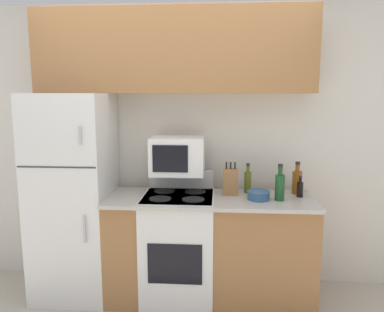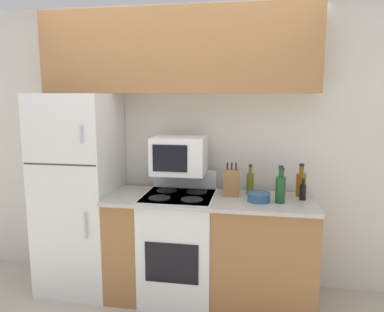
% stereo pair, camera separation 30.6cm
% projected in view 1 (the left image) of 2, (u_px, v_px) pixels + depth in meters
% --- Properties ---
extents(wall_back, '(8.00, 0.05, 2.55)m').
position_uv_depth(wall_back, '(177.00, 147.00, 3.49)').
color(wall_back, silver).
rests_on(wall_back, ground_plane).
extents(lower_cabinets, '(1.73, 0.61, 0.91)m').
position_uv_depth(lower_cabinets, '(210.00, 248.00, 3.21)').
color(lower_cabinets, '#9E6B3D').
rests_on(lower_cabinets, ground_plane).
extents(refrigerator, '(0.65, 0.67, 1.77)m').
position_uv_depth(refrigerator, '(74.00, 196.00, 3.26)').
color(refrigerator, white).
rests_on(refrigerator, ground_plane).
extents(upper_cabinets, '(2.37, 0.31, 0.70)m').
position_uv_depth(upper_cabinets, '(174.00, 52.00, 3.18)').
color(upper_cabinets, '#9E6B3D').
rests_on(upper_cabinets, refrigerator).
extents(stove, '(0.60, 0.60, 1.08)m').
position_uv_depth(stove, '(179.00, 245.00, 3.22)').
color(stove, white).
rests_on(stove, ground_plane).
extents(microwave, '(0.45, 0.35, 0.32)m').
position_uv_depth(microwave, '(178.00, 155.00, 3.20)').
color(microwave, white).
rests_on(microwave, stove).
extents(knife_block, '(0.13, 0.08, 0.29)m').
position_uv_depth(knife_block, '(230.00, 182.00, 3.18)').
color(knife_block, '#9E6B3D').
rests_on(knife_block, lower_cabinets).
extents(bowl, '(0.19, 0.19, 0.07)m').
position_uv_depth(bowl, '(259.00, 195.00, 3.05)').
color(bowl, '#335B84').
rests_on(bowl, lower_cabinets).
extents(bottle_whiskey, '(0.08, 0.08, 0.28)m').
position_uv_depth(bottle_whiskey, '(297.00, 181.00, 3.22)').
color(bottle_whiskey, brown).
rests_on(bottle_whiskey, lower_cabinets).
extents(bottle_vinegar, '(0.06, 0.06, 0.24)m').
position_uv_depth(bottle_vinegar, '(279.00, 183.00, 3.23)').
color(bottle_vinegar, olive).
rests_on(bottle_vinegar, lower_cabinets).
extents(bottle_olive_oil, '(0.06, 0.06, 0.26)m').
position_uv_depth(bottle_olive_oil, '(248.00, 181.00, 3.26)').
color(bottle_olive_oil, '#5B6619').
rests_on(bottle_olive_oil, lower_cabinets).
extents(bottle_wine_green, '(0.08, 0.08, 0.30)m').
position_uv_depth(bottle_wine_green, '(280.00, 186.00, 3.02)').
color(bottle_wine_green, '#194C23').
rests_on(bottle_wine_green, lower_cabinets).
extents(bottle_soy_sauce, '(0.05, 0.05, 0.18)m').
position_uv_depth(bottle_soy_sauce, '(300.00, 189.00, 3.12)').
color(bottle_soy_sauce, black).
rests_on(bottle_soy_sauce, lower_cabinets).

